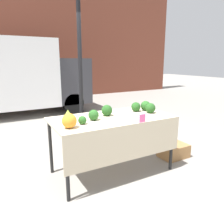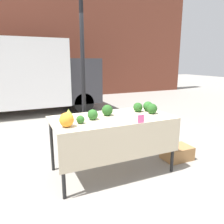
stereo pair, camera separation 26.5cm
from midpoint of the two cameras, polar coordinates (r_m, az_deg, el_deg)
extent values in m
plane|color=gray|center=(3.70, -2.12, -15.08)|extent=(40.00, 40.00, 0.00)
cube|color=brown|center=(11.16, -22.58, 19.33)|extent=(16.00, 0.60, 6.25)
cylinder|color=black|center=(3.78, -10.17, 7.09)|extent=(0.07, 0.07, 2.73)
cube|color=#333338|center=(8.30, -12.39, 8.21)|extent=(1.12, 1.93, 1.53)
cylinder|color=black|center=(7.56, -11.05, 2.22)|extent=(0.69, 0.22, 0.69)
cylinder|color=black|center=(9.18, -14.40, 3.96)|extent=(0.69, 0.22, 0.69)
cube|color=beige|center=(3.37, -2.25, -1.59)|extent=(1.86, 0.96, 0.03)
cube|color=beige|center=(3.06, 1.85, -8.39)|extent=(1.86, 0.01, 0.50)
cylinder|color=black|center=(2.88, -14.33, -14.40)|extent=(0.05, 0.05, 0.88)
cylinder|color=black|center=(3.66, 13.30, -8.22)|extent=(0.05, 0.05, 0.88)
cylinder|color=black|center=(3.63, -17.81, -8.68)|extent=(0.05, 0.05, 0.88)
cylinder|color=black|center=(4.28, 5.73, -4.76)|extent=(0.05, 0.05, 0.88)
sphere|color=orange|center=(2.88, -13.70, -2.27)|extent=(0.19, 0.19, 0.19)
cone|color=#93B238|center=(3.43, -13.63, -0.43)|extent=(0.15, 0.15, 0.12)
sphere|color=#23511E|center=(3.65, 7.94, 1.02)|extent=(0.17, 0.17, 0.17)
sphere|color=#23511E|center=(3.74, 4.25, 1.34)|extent=(0.16, 0.16, 0.16)
sphere|color=#23511E|center=(3.43, -3.56, 0.42)|extent=(0.17, 0.17, 0.17)
sphere|color=#285B23|center=(3.20, -7.22, -0.80)|extent=(0.16, 0.16, 0.16)
sphere|color=#285B23|center=(3.02, -10.27, -2.13)|extent=(0.12, 0.12, 0.12)
sphere|color=#285B23|center=(3.81, 6.81, 1.61)|extent=(0.17, 0.17, 0.17)
cube|color=#F45B9E|center=(3.08, 5.52, -1.66)|extent=(0.10, 0.01, 0.12)
cube|color=#9E7042|center=(4.25, 14.04, -9.81)|extent=(0.51, 0.37, 0.24)
camera|label=1|loc=(0.13, -92.27, -0.53)|focal=35.00mm
camera|label=2|loc=(0.13, 87.73, 0.53)|focal=35.00mm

